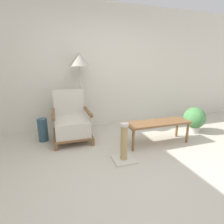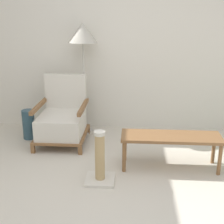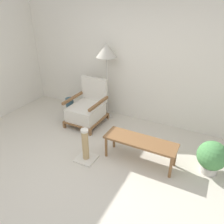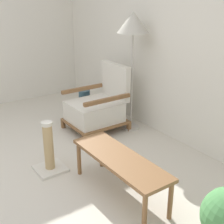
% 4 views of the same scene
% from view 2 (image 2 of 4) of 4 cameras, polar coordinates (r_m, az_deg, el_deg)
% --- Properties ---
extents(ground_plane, '(14.00, 14.00, 0.00)m').
position_cam_2_polar(ground_plane, '(3.19, -2.03, -16.52)').
color(ground_plane, beige).
extents(wall_back, '(8.00, 0.06, 2.70)m').
position_cam_2_polar(wall_back, '(4.85, 0.59, 12.60)').
color(wall_back, silver).
rests_on(wall_back, ground_plane).
extents(armchair, '(0.69, 0.78, 0.93)m').
position_cam_2_polar(armchair, '(4.49, -9.09, -1.42)').
color(armchair, brown).
rests_on(armchair, ground_plane).
extents(floor_lamp, '(0.42, 0.42, 1.65)m').
position_cam_2_polar(floor_lamp, '(4.60, -5.39, 13.55)').
color(floor_lamp, '#B7B2A8').
rests_on(floor_lamp, ground_plane).
extents(coffee_table, '(1.17, 0.37, 0.41)m').
position_cam_2_polar(coffee_table, '(3.76, 10.72, -4.94)').
color(coffee_table, brown).
rests_on(coffee_table, ground_plane).
extents(vase, '(0.18, 0.18, 0.44)m').
position_cam_2_polar(vase, '(4.75, -15.00, -2.19)').
color(vase, '#2D4C5B').
rests_on(vase, ground_plane).
extents(scratching_post, '(0.32, 0.32, 0.59)m').
position_cam_2_polar(scratching_post, '(3.47, -2.23, -9.29)').
color(scratching_post, beige).
rests_on(scratching_post, ground_plane).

